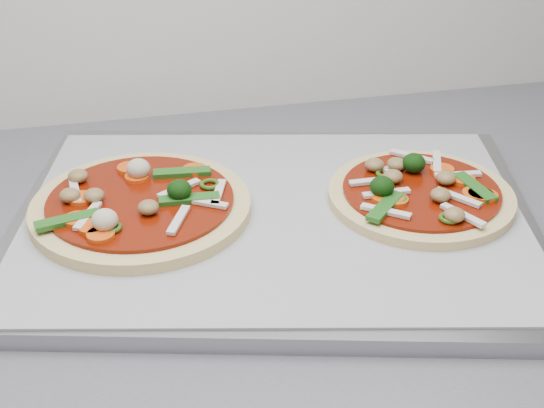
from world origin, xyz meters
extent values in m
cube|color=#99989E|center=(0.47, 1.30, 0.91)|extent=(0.58, 0.48, 0.02)
cube|color=#A4A4AA|center=(0.47, 1.30, 0.92)|extent=(0.54, 0.44, 0.00)
cylinder|color=tan|center=(0.34, 1.33, 0.92)|extent=(0.26, 0.26, 0.01)
cylinder|color=#720F00|center=(0.34, 1.33, 0.93)|extent=(0.22, 0.22, 0.00)
ellipsoid|color=olive|center=(0.35, 1.30, 0.94)|extent=(0.02, 0.02, 0.01)
cylinder|color=#F35A03|center=(0.34, 1.39, 0.94)|extent=(0.03, 0.03, 0.00)
cube|color=silver|center=(0.28, 1.36, 0.94)|extent=(0.01, 0.05, 0.00)
cube|color=silver|center=(0.38, 1.34, 0.94)|extent=(0.05, 0.03, 0.00)
torus|color=#305313|center=(0.31, 1.28, 0.94)|extent=(0.02, 0.02, 0.00)
cube|color=#215B18|center=(0.27, 1.30, 0.94)|extent=(0.06, 0.03, 0.00)
cylinder|color=#F35A03|center=(0.30, 1.27, 0.94)|extent=(0.03, 0.03, 0.00)
cube|color=silver|center=(0.29, 1.31, 0.94)|extent=(0.03, 0.05, 0.00)
ellipsoid|color=olive|center=(0.30, 1.33, 0.94)|extent=(0.02, 0.02, 0.01)
ellipsoid|color=#B9AB8F|center=(0.31, 1.28, 0.94)|extent=(0.03, 0.03, 0.02)
cylinder|color=#F35A03|center=(0.29, 1.34, 0.94)|extent=(0.03, 0.03, 0.00)
cube|color=#215B18|center=(0.39, 1.37, 0.94)|extent=(0.06, 0.02, 0.00)
cylinder|color=#F35A03|center=(0.28, 1.30, 0.94)|extent=(0.03, 0.03, 0.00)
ellipsoid|color=olive|center=(0.28, 1.34, 0.94)|extent=(0.03, 0.03, 0.01)
cylinder|color=#F35A03|center=(0.34, 1.37, 0.94)|extent=(0.03, 0.03, 0.00)
ellipsoid|color=black|center=(0.38, 1.32, 0.94)|extent=(0.03, 0.03, 0.02)
ellipsoid|color=olive|center=(0.28, 1.38, 0.94)|extent=(0.02, 0.02, 0.01)
cube|color=silver|center=(0.42, 1.32, 0.94)|extent=(0.02, 0.05, 0.00)
cube|color=silver|center=(0.37, 1.28, 0.94)|extent=(0.03, 0.05, 0.00)
cylinder|color=#F35A03|center=(0.30, 1.29, 0.94)|extent=(0.03, 0.03, 0.00)
cylinder|color=#F35A03|center=(0.40, 1.37, 0.94)|extent=(0.03, 0.03, 0.00)
torus|color=#305313|center=(0.41, 1.34, 0.94)|extent=(0.02, 0.02, 0.00)
cube|color=silver|center=(0.40, 1.31, 0.94)|extent=(0.05, 0.03, 0.00)
ellipsoid|color=#B9AB8F|center=(0.34, 1.37, 0.94)|extent=(0.03, 0.03, 0.02)
cube|color=#215B18|center=(0.39, 1.32, 0.94)|extent=(0.06, 0.02, 0.00)
cylinder|color=tan|center=(0.61, 1.29, 0.92)|extent=(0.26, 0.26, 0.01)
cylinder|color=#720F00|center=(0.61, 1.29, 0.93)|extent=(0.22, 0.22, 0.00)
ellipsoid|color=olive|center=(0.62, 1.27, 0.94)|extent=(0.02, 0.02, 0.01)
torus|color=#305313|center=(0.65, 1.31, 0.93)|extent=(0.03, 0.03, 0.00)
cylinder|color=#F35A03|center=(0.65, 1.32, 0.93)|extent=(0.03, 0.03, 0.00)
cube|color=silver|center=(0.61, 1.34, 0.93)|extent=(0.05, 0.03, 0.00)
torus|color=#305313|center=(0.62, 1.23, 0.93)|extent=(0.02, 0.02, 0.00)
cube|color=silver|center=(0.66, 1.31, 0.93)|extent=(0.05, 0.01, 0.00)
cube|color=silver|center=(0.63, 1.36, 0.93)|extent=(0.04, 0.04, 0.00)
ellipsoid|color=olive|center=(0.58, 1.34, 0.94)|extent=(0.02, 0.02, 0.01)
torus|color=#305313|center=(0.59, 1.33, 0.93)|extent=(0.02, 0.02, 0.00)
ellipsoid|color=olive|center=(0.62, 1.23, 0.94)|extent=(0.02, 0.02, 0.01)
ellipsoid|color=olive|center=(0.59, 1.31, 0.94)|extent=(0.02, 0.02, 0.01)
cube|color=#215B18|center=(0.67, 1.28, 0.93)|extent=(0.02, 0.06, 0.00)
cube|color=silver|center=(0.63, 1.23, 0.93)|extent=(0.03, 0.05, 0.00)
cube|color=silver|center=(0.57, 1.31, 0.93)|extent=(0.05, 0.01, 0.00)
ellipsoid|color=black|center=(0.62, 1.33, 0.94)|extent=(0.03, 0.03, 0.02)
cylinder|color=#F35A03|center=(0.66, 1.27, 0.93)|extent=(0.03, 0.03, 0.00)
cylinder|color=#F35A03|center=(0.66, 1.27, 0.93)|extent=(0.03, 0.03, 0.00)
cylinder|color=#F35A03|center=(0.67, 1.26, 0.93)|extent=(0.03, 0.03, 0.00)
cylinder|color=#F35A03|center=(0.57, 1.28, 0.93)|extent=(0.03, 0.03, 0.00)
torus|color=#305313|center=(0.58, 1.28, 0.93)|extent=(0.03, 0.03, 0.00)
cube|color=silver|center=(0.56, 1.26, 0.93)|extent=(0.04, 0.04, 0.00)
cube|color=silver|center=(0.58, 1.29, 0.93)|extent=(0.05, 0.01, 0.00)
cube|color=silver|center=(0.65, 1.34, 0.93)|extent=(0.03, 0.05, 0.00)
cylinder|color=#F35A03|center=(0.66, 1.30, 0.93)|extent=(0.03, 0.03, 0.00)
ellipsoid|color=olive|center=(0.64, 1.30, 0.94)|extent=(0.03, 0.03, 0.01)
ellipsoid|color=olive|center=(0.60, 1.34, 0.94)|extent=(0.03, 0.03, 0.01)
ellipsoid|color=black|center=(0.57, 1.29, 0.94)|extent=(0.03, 0.03, 0.02)
cylinder|color=#F35A03|center=(0.58, 1.27, 0.93)|extent=(0.03, 0.03, 0.00)
cube|color=silver|center=(0.64, 1.27, 0.93)|extent=(0.03, 0.04, 0.00)
cube|color=#215B18|center=(0.57, 1.26, 0.93)|extent=(0.05, 0.05, 0.00)
camera|label=1|loc=(0.33, 0.69, 1.30)|focal=50.00mm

